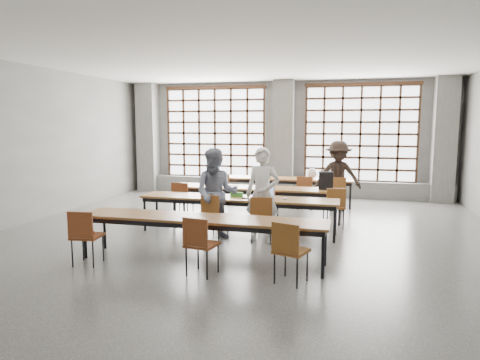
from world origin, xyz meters
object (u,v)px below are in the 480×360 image
at_px(desk_row_c, 238,200).
at_px(chair_near_left, 85,232).
at_px(student_male, 263,195).
at_px(student_female, 216,194).
at_px(desk_row_a, 279,180).
at_px(green_box, 237,194).
at_px(chair_near_right, 289,246).
at_px(backpack, 326,181).
at_px(desk_row_d, 202,221).
at_px(chair_mid_centre, 268,201).
at_px(laptop_front, 265,195).
at_px(phone, 246,198).
at_px(chair_mid_left, 182,197).
at_px(chair_front_left, 213,212).
at_px(chair_near_mid, 199,240).
at_px(chair_back_right, 338,190).
at_px(desk_row_b, 256,190).
at_px(chair_front_right, 262,215).
at_px(laptop_back, 328,177).
at_px(student_back, 338,176).
at_px(chair_back_left, 223,186).
at_px(mouse, 285,199).
at_px(chair_back_mid, 305,189).
at_px(chair_mid_right, 335,204).
at_px(plastic_bag, 312,173).

relative_size(desk_row_c, chair_near_left, 4.55).
xyz_separation_m(student_male, student_female, (-0.90, 0.00, -0.02)).
xyz_separation_m(desk_row_a, green_box, (-0.34, -3.24, 0.11)).
bearing_deg(chair_near_right, backpack, 85.99).
height_order(desk_row_d, chair_mid_centre, chair_mid_centre).
xyz_separation_m(laptop_front, phone, (-0.36, -0.21, -0.05)).
distance_m(chair_mid_left, chair_mid_centre, 1.99).
height_order(chair_mid_left, chair_front_left, same).
height_order(chair_near_mid, student_male, student_male).
height_order(chair_back_right, chair_near_right, same).
bearing_deg(chair_back_right, desk_row_b, -146.06).
bearing_deg(chair_front_right, laptop_back, 75.93).
bearing_deg(chair_back_right, student_back, 91.09).
bearing_deg(desk_row_c, chair_front_left, -117.11).
bearing_deg(desk_row_a, laptop_front, -85.62).
bearing_deg(student_male, desk_row_d, -110.79).
relative_size(student_male, laptop_back, 4.10).
xyz_separation_m(chair_back_left, chair_back_right, (3.00, 0.00, 0.00)).
height_order(student_male, phone, student_male).
distance_m(desk_row_c, mouse, 0.95).
xyz_separation_m(laptop_front, green_box, (-0.59, -0.03, -0.02)).
distance_m(desk_row_a, backpack, 2.29).
relative_size(chair_back_right, chair_mid_left, 1.00).
distance_m(chair_back_right, laptop_back, 0.82).
bearing_deg(chair_back_mid, laptop_front, -101.94).
distance_m(laptop_front, backpack, 1.79).
bearing_deg(chair_near_left, student_male, 40.70).
distance_m(chair_near_mid, laptop_front, 2.72).
bearing_deg(chair_back_right, green_box, -126.69).
height_order(chair_mid_centre, student_back, student_back).
distance_m(chair_back_right, phone, 3.28).
xyz_separation_m(chair_mid_left, chair_near_left, (-0.25, -3.38, 0.00)).
relative_size(chair_back_left, student_male, 0.50).
relative_size(chair_mid_right, green_box, 3.52).
height_order(chair_front_right, backpack, backpack).
relative_size(desk_row_d, student_female, 2.30).
bearing_deg(chair_mid_left, desk_row_b, 21.43).
bearing_deg(laptop_back, chair_mid_right, -84.42).
bearing_deg(chair_near_mid, chair_near_left, -179.98).
bearing_deg(desk_row_d, chair_back_mid, 75.59).
bearing_deg(chair_front_right, backpack, 63.83).
relative_size(desk_row_a, plastic_bag, 13.99).
distance_m(student_female, backpack, 2.80).
relative_size(student_back, phone, 13.64).
relative_size(student_back, mouse, 18.09).
relative_size(desk_row_c, desk_row_d, 1.00).
height_order(chair_back_left, laptop_back, laptop_back).
height_order(chair_mid_left, green_box, chair_mid_left).
distance_m(chair_back_left, chair_front_right, 3.74).
distance_m(chair_mid_centre, mouse, 1.01).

